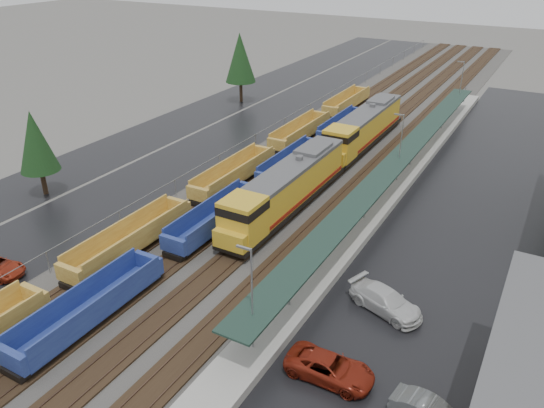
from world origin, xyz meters
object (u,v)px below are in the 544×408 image
at_px(locomotive_trail, 363,128).
at_px(well_string_yellow, 189,204).
at_px(well_string_blue, 162,257).
at_px(parked_car_east_b, 330,368).
at_px(parked_car_east_c, 386,301).
at_px(locomotive_lead, 285,189).

bearing_deg(locomotive_trail, well_string_yellow, -107.27).
distance_m(well_string_yellow, well_string_blue, 9.67).
bearing_deg(well_string_yellow, parked_car_east_b, -32.51).
xyz_separation_m(locomotive_trail, parked_car_east_c, (13.42, -30.85, -1.75)).
height_order(locomotive_trail, well_string_yellow, locomotive_trail).
relative_size(well_string_yellow, parked_car_east_b, 17.19).
bearing_deg(locomotive_trail, locomotive_lead, -90.00).
distance_m(well_string_blue, parked_car_east_b, 17.12).
bearing_deg(parked_car_east_c, parked_car_east_b, -166.12).
distance_m(locomotive_trail, well_string_blue, 34.80).
height_order(locomotive_trail, well_string_blue, locomotive_trail).
xyz_separation_m(locomotive_lead, well_string_yellow, (-8.00, -4.73, -1.41)).
bearing_deg(well_string_yellow, well_string_blue, -65.58).
bearing_deg(parked_car_east_c, locomotive_lead, 73.64).
relative_size(locomotive_lead, locomotive_trail, 1.00).
height_order(locomotive_lead, well_string_yellow, locomotive_lead).
distance_m(parked_car_east_b, parked_car_east_c, 8.03).
distance_m(well_string_yellow, parked_car_east_b, 24.40).
xyz_separation_m(well_string_yellow, well_string_blue, (4.00, -8.81, -0.02)).
distance_m(locomotive_lead, locomotive_trail, 21.00).
distance_m(locomotive_trail, parked_car_east_b, 40.86).
height_order(locomotive_lead, locomotive_trail, same).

